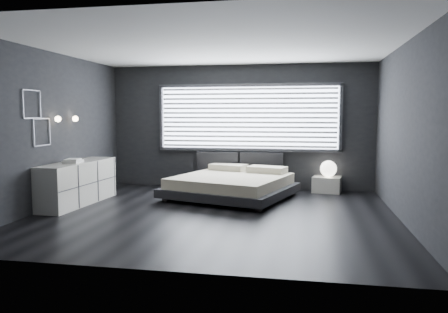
# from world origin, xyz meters

# --- Properties ---
(room) EXTENTS (6.04, 6.00, 2.80)m
(room) POSITION_xyz_m (0.00, 0.00, 1.40)
(room) COLOR black
(room) RESTS_ON ground
(window) EXTENTS (4.14, 0.09, 1.52)m
(window) POSITION_xyz_m (0.20, 2.70, 1.61)
(window) COLOR white
(window) RESTS_ON ground
(headboard) EXTENTS (1.96, 0.16, 0.52)m
(headboard) POSITION_xyz_m (0.02, 2.64, 0.57)
(headboard) COLOR black
(headboard) RESTS_ON ground
(sconce_near) EXTENTS (0.18, 0.11, 0.11)m
(sconce_near) POSITION_xyz_m (-2.88, 0.05, 1.60)
(sconce_near) COLOR silver
(sconce_near) RESTS_ON ground
(sconce_far) EXTENTS (0.18, 0.11, 0.11)m
(sconce_far) POSITION_xyz_m (-2.88, 0.65, 1.60)
(sconce_far) COLOR silver
(sconce_far) RESTS_ON ground
(wall_art_upper) EXTENTS (0.01, 0.48, 0.48)m
(wall_art_upper) POSITION_xyz_m (-2.98, -0.55, 1.85)
(wall_art_upper) COLOR #47474C
(wall_art_upper) RESTS_ON ground
(wall_art_lower) EXTENTS (0.01, 0.48, 0.48)m
(wall_art_lower) POSITION_xyz_m (-2.98, -0.30, 1.38)
(wall_art_lower) COLOR #47474C
(wall_art_lower) RESTS_ON ground
(bed) EXTENTS (2.77, 2.71, 0.58)m
(bed) POSITION_xyz_m (0.04, 1.51, 0.27)
(bed) COLOR black
(bed) RESTS_ON ground
(nightstand) EXTENTS (0.66, 0.58, 0.34)m
(nightstand) POSITION_xyz_m (1.96, 2.50, 0.17)
(nightstand) COLOR silver
(nightstand) RESTS_ON ground
(orb_lamp) EXTENTS (0.35, 0.35, 0.35)m
(orb_lamp) POSITION_xyz_m (1.99, 2.48, 0.52)
(orb_lamp) COLOR white
(orb_lamp) RESTS_ON nightstand
(dresser) EXTENTS (0.67, 2.02, 0.80)m
(dresser) POSITION_xyz_m (-2.72, 0.36, 0.40)
(dresser) COLOR silver
(dresser) RESTS_ON ground
(book_stack) EXTENTS (0.31, 0.39, 0.07)m
(book_stack) POSITION_xyz_m (-2.70, 0.21, 0.83)
(book_stack) COLOR silver
(book_stack) RESTS_ON dresser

